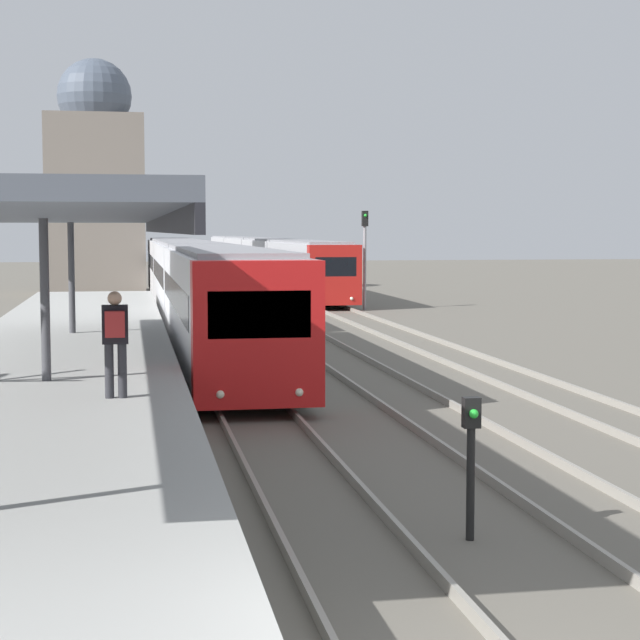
{
  "coord_description": "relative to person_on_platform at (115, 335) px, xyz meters",
  "views": [
    {
      "loc": [
        -2.4,
        -6.55,
        3.64
      ],
      "look_at": [
        1.69,
        16.29,
        1.69
      ],
      "focal_mm": 60.0,
      "sensor_mm": 36.0,
      "label": 1
    }
  ],
  "objects": [
    {
      "name": "platform_canopy",
      "position": [
        -1.17,
        2.21,
        1.9
      ],
      "size": [
        4.0,
        22.0,
        3.01
      ],
      "color": "#4C515B",
      "rests_on": "station_platform"
    },
    {
      "name": "person_on_platform",
      "position": [
        0.0,
        0.0,
        0.0
      ],
      "size": [
        0.4,
        0.4,
        1.66
      ],
      "color": "#2D2D33",
      "rests_on": "station_platform"
    },
    {
      "name": "train_near",
      "position": [
        2.63,
        26.64,
        -0.26
      ],
      "size": [
        2.52,
        47.01,
        3.19
      ],
      "color": "red",
      "rests_on": "ground_plane"
    },
    {
      "name": "train_far",
      "position": [
        9.37,
        59.25,
        -0.3
      ],
      "size": [
        2.43,
        57.86,
        3.11
      ],
      "color": "red",
      "rests_on": "ground_plane"
    },
    {
      "name": "signal_post_near",
      "position": [
        4.13,
        -4.92,
        -0.96
      ],
      "size": [
        0.2,
        0.21,
        1.7
      ],
      "color": "black",
      "rests_on": "ground_plane"
    },
    {
      "name": "signal_mast_far",
      "position": [
        10.83,
        30.89,
        0.86
      ],
      "size": [
        0.28,
        0.29,
        4.52
      ],
      "color": "gray",
      "rests_on": "ground_plane"
    },
    {
      "name": "distant_domed_building",
      "position": [
        -1.56,
        46.07,
        4.25
      ],
      "size": [
        5.45,
        5.45,
        13.35
      ],
      "color": "slate",
      "rests_on": "ground_plane"
    }
  ]
}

